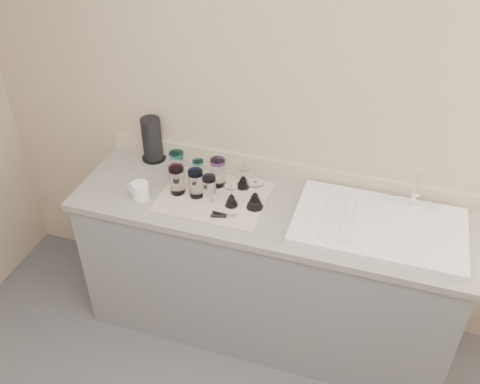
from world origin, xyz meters
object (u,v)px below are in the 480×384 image
(tumbler_blue, at_px, (196,183))
(goblet_front_right, at_px, (255,198))
(tumbler_purple, at_px, (218,172))
(white_mug, at_px, (140,191))
(goblet_front_left, at_px, (231,198))
(paper_towel_roll, at_px, (152,140))
(tumbler_lavender, at_px, (209,188))
(can_opener, at_px, (224,216))
(goblet_back_left, at_px, (243,180))
(sink_unit, at_px, (380,225))
(tumbler_teal, at_px, (177,165))
(tumbler_magenta, at_px, (177,180))
(tumbler_cyan, at_px, (198,170))

(tumbler_blue, bearing_deg, goblet_front_right, 0.21)
(tumbler_purple, xyz_separation_m, white_mug, (-0.35, -0.23, -0.04))
(tumbler_blue, xyz_separation_m, goblet_front_left, (0.20, -0.02, -0.04))
(paper_towel_roll, bearing_deg, white_mug, -75.42)
(tumbler_lavender, distance_m, can_opener, 0.18)
(tumbler_purple, xyz_separation_m, goblet_back_left, (0.13, 0.02, -0.04))
(sink_unit, bearing_deg, tumbler_blue, -177.95)
(tumbler_purple, xyz_separation_m, tumbler_blue, (-0.08, -0.13, -0.00))
(tumbler_teal, height_order, goblet_front_right, goblet_front_right)
(sink_unit, relative_size, paper_towel_roll, 3.16)
(goblet_back_left, height_order, white_mug, goblet_back_left)
(goblet_front_right, bearing_deg, sink_unit, 2.99)
(tumbler_teal, bearing_deg, paper_towel_roll, 146.40)
(tumbler_blue, height_order, tumbler_lavender, tumbler_blue)
(tumbler_purple, distance_m, tumbler_magenta, 0.22)
(tumbler_teal, xyz_separation_m, white_mug, (-0.12, -0.22, -0.04))
(tumbler_cyan, height_order, white_mug, tumbler_cyan)
(tumbler_purple, height_order, goblet_back_left, tumbler_purple)
(tumbler_purple, distance_m, goblet_front_right, 0.27)
(sink_unit, bearing_deg, tumbler_lavender, -177.13)
(tumbler_purple, bearing_deg, tumbler_cyan, 174.57)
(tumbler_cyan, height_order, can_opener, tumbler_cyan)
(tumbler_magenta, relative_size, goblet_front_right, 0.99)
(tumbler_magenta, height_order, goblet_back_left, tumbler_magenta)
(white_mug, bearing_deg, tumbler_blue, 19.84)
(tumbler_purple, xyz_separation_m, tumbler_magenta, (-0.18, -0.13, 0.00))
(tumbler_magenta, xyz_separation_m, goblet_back_left, (0.31, 0.15, -0.04))
(tumbler_cyan, bearing_deg, goblet_front_right, -20.68)
(goblet_back_left, bearing_deg, white_mug, -152.99)
(tumbler_lavender, distance_m, paper_towel_roll, 0.53)
(tumbler_purple, xyz_separation_m, can_opener, (0.12, -0.25, -0.07))
(goblet_front_left, distance_m, paper_towel_roll, 0.64)
(tumbler_blue, bearing_deg, goblet_front_left, -5.97)
(goblet_front_right, xyz_separation_m, can_opener, (-0.12, -0.12, -0.05))
(tumbler_magenta, xyz_separation_m, paper_towel_roll, (-0.27, 0.27, 0.04))
(tumbler_lavender, relative_size, goblet_front_left, 1.14)
(tumbler_purple, distance_m, white_mug, 0.42)
(goblet_back_left, bearing_deg, goblet_front_left, -93.22)
(goblet_front_left, relative_size, white_mug, 0.94)
(tumbler_purple, bearing_deg, tumbler_blue, -121.22)
(tumbler_teal, relative_size, tumbler_cyan, 1.28)
(tumbler_purple, xyz_separation_m, tumbler_lavender, (0.00, -0.14, -0.01))
(tumbler_purple, height_order, white_mug, tumbler_purple)
(sink_unit, xyz_separation_m, tumbler_teal, (-1.10, 0.09, 0.07))
(tumbler_teal, bearing_deg, goblet_front_left, -22.18)
(tumbler_lavender, height_order, can_opener, tumbler_lavender)
(tumbler_teal, distance_m, paper_towel_roll, 0.26)
(white_mug, height_order, paper_towel_roll, paper_towel_roll)
(goblet_back_left, bearing_deg, tumbler_teal, -176.48)
(tumbler_purple, height_order, can_opener, tumbler_purple)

